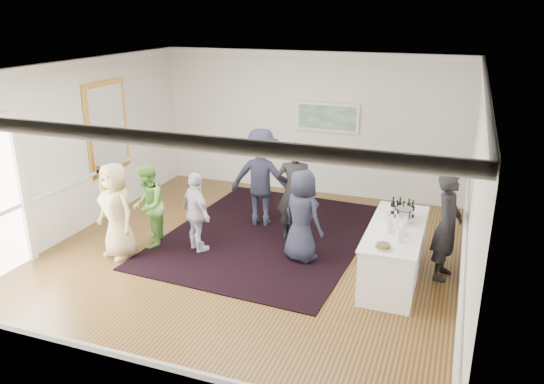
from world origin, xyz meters
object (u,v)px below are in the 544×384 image
(bartender, at_px, (447,226))
(guest_dark_b, at_px, (295,192))
(guest_lilac, at_px, (197,213))
(nut_bowl, at_px, (383,247))
(guest_navy, at_px, (302,216))
(guest_tan, at_px, (116,211))
(guest_dark_a, at_px, (261,178))
(guest_green, at_px, (148,206))
(ice_bucket, at_px, (404,216))
(serving_table, at_px, (394,253))

(bartender, distance_m, guest_dark_b, 2.72)
(guest_lilac, distance_m, nut_bowl, 3.39)
(guest_navy, xyz_separation_m, nut_bowl, (1.49, -1.01, 0.12))
(guest_tan, xyz_separation_m, nut_bowl, (4.48, -0.05, 0.08))
(bartender, relative_size, guest_dark_a, 0.91)
(guest_dark_a, distance_m, guest_dark_b, 0.98)
(guest_green, height_order, guest_dark_a, guest_dark_a)
(guest_green, distance_m, guest_navy, 2.77)
(guest_navy, relative_size, nut_bowl, 6.92)
(guest_green, height_order, guest_lilac, guest_green)
(ice_bucket, xyz_separation_m, nut_bowl, (-0.14, -1.08, -0.08))
(bartender, height_order, guest_dark_a, guest_dark_a)
(guest_tan, distance_m, guest_dark_b, 3.12)
(guest_green, distance_m, guest_dark_a, 2.24)
(guest_green, height_order, ice_bucket, guest_green)
(guest_green, xyz_separation_m, guest_navy, (2.74, 0.39, 0.04))
(guest_navy, bearing_deg, guest_dark_a, -19.23)
(bartender, bearing_deg, serving_table, 123.78)
(ice_bucket, bearing_deg, guest_dark_a, 157.83)
(guest_dark_b, relative_size, nut_bowl, 8.10)
(bartender, bearing_deg, nut_bowl, 155.77)
(guest_tan, bearing_deg, serving_table, 28.51)
(guest_tan, xyz_separation_m, guest_dark_b, (2.62, 1.68, 0.10))
(bartender, height_order, guest_navy, bartender)
(ice_bucket, bearing_deg, guest_dark_b, 161.85)
(serving_table, xyz_separation_m, guest_navy, (-1.56, 0.14, 0.35))
(ice_bucket, bearing_deg, guest_tan, -167.50)
(guest_lilac, distance_m, guest_dark_b, 1.79)
(guest_navy, height_order, nut_bowl, guest_navy)
(ice_bucket, height_order, nut_bowl, ice_bucket)
(guest_tan, height_order, guest_dark_a, guest_dark_a)
(guest_lilac, relative_size, guest_dark_b, 0.77)
(serving_table, height_order, guest_green, guest_green)
(bartender, relative_size, guest_tan, 1.05)
(guest_dark_a, bearing_deg, guest_dark_b, 141.79)
(nut_bowl, bearing_deg, guest_navy, 145.89)
(guest_tan, height_order, guest_navy, guest_tan)
(guest_dark_b, bearing_deg, nut_bowl, 127.03)
(guest_tan, relative_size, guest_dark_b, 0.90)
(guest_dark_a, bearing_deg, guest_green, 39.23)
(guest_lilac, distance_m, ice_bucket, 3.49)
(guest_green, bearing_deg, nut_bowl, 59.89)
(serving_table, distance_m, ice_bucket, 0.60)
(nut_bowl, bearing_deg, guest_lilac, 168.05)
(guest_lilac, relative_size, guest_navy, 0.91)
(guest_dark_a, relative_size, nut_bowl, 8.37)
(guest_green, bearing_deg, guest_tan, -45.42)
(guest_green, distance_m, guest_lilac, 0.93)
(serving_table, height_order, nut_bowl, nut_bowl)
(serving_table, distance_m, guest_tan, 4.64)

